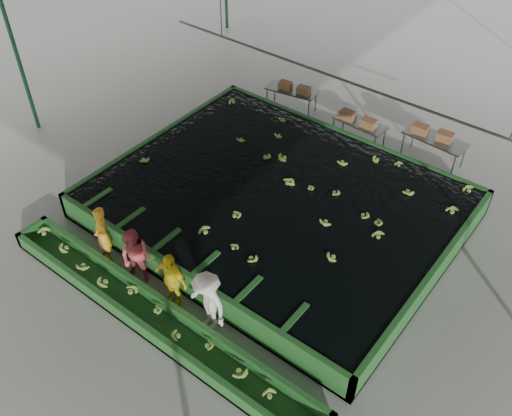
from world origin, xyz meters
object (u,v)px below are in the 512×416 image
Objects in this scene: packing_table_right at (433,150)px; box_stack_right at (432,136)px; box_stack_left at (294,91)px; box_stack_mid at (357,123)px; worker_d at (207,302)px; packing_table_mid at (359,132)px; sorting_trough at (154,318)px; worker_a at (102,234)px; worker_b at (136,257)px; packing_table_left at (291,99)px; worker_c at (171,279)px; flotation_tank at (277,204)px.

packing_table_right is 1.53× the size of box_stack_right.
box_stack_left reaches higher than box_stack_mid.
worker_d is 9.80m from packing_table_right.
packing_table_mid is 0.90× the size of packing_table_right.
sorting_trough is 8.20× the size of box_stack_left.
worker_a reaches higher than worker_b.
packing_table_left is 1.43× the size of box_stack_mid.
box_stack_right reaches higher than packing_table_mid.
sorting_trough is at bearing -83.00° from worker_c.
worker_c is at bearing -104.28° from box_stack_right.
worker_a is at bearing -106.34° from box_stack_mid.
box_stack_left is (-5.46, -0.28, 0.40)m from packing_table_right.
worker_d is at bearing -83.11° from packing_table_mid.
worker_d reaches higher than box_stack_left.
sorting_trough is 1.72m from worker_b.
packing_table_right is at bearing 14.49° from box_stack_mid.
packing_table_left is 1.41× the size of box_stack_right.
worker_d reaches higher than worker_c.
worker_a is 0.95× the size of packing_table_mid.
packing_table_mid is 2.48m from box_stack_right.
worker_c is 9.83m from box_stack_left.
flotation_tank is at bearing 74.52° from worker_a.
flotation_tank is 5.42× the size of worker_d.
worker_d reaches higher than box_stack_right.
worker_c is 1.29× the size of box_stack_right.
worker_d is at bearing 36.12° from sorting_trough.
flotation_tank is 5.66× the size of worker_a.
worker_c is 0.94× the size of worker_d.
packing_table_left is (-0.40, 9.44, -0.45)m from worker_a.
packing_table_right is at bearing 12.71° from packing_table_mid.
sorting_trough is 9.85m from box_stack_mid.
box_stack_mid reaches higher than sorting_trough.
packing_table_mid is (-1.10, 9.13, -0.50)m from worker_d.
worker_d is at bearing -1.45° from worker_c.
sorting_trough is 10.70m from packing_table_left.
worker_c is at bearing 16.68° from worker_a.
flotation_tank is 8.20× the size of box_stack_left.
box_stack_mid is (3.05, -0.41, 0.42)m from packing_table_left.
worker_a is at bearing -88.40° from box_stack_left.
box_stack_left is (-4.06, 9.41, -0.05)m from worker_d.
packing_table_right is (2.49, 5.39, 0.02)m from flotation_tank.
worker_a is at bearing 163.51° from sorting_trough.
packing_table_right is 5.48m from box_stack_left.
worker_b is 2.48m from worker_d.
box_stack_right is at bearing 15.44° from box_stack_mid.
packing_table_right is at bearing 2.94° from box_stack_left.
sorting_trough is 5.75× the size of worker_c.
box_stack_right is (1.25, 9.70, 0.02)m from worker_d.
box_stack_mid is at bearing 61.40° from worker_b.
worker_a is (-2.70, 0.80, 0.63)m from sorting_trough.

